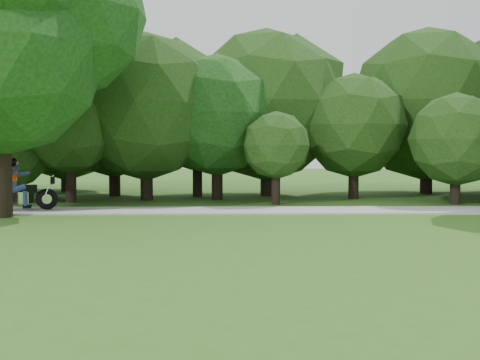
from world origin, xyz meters
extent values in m
plane|color=#37631C|center=(0.00, 0.00, 0.00)|extent=(100.00, 100.00, 0.00)
cube|color=#A1A19C|center=(0.00, 8.00, 0.03)|extent=(60.00, 2.20, 0.06)
cylinder|color=black|center=(-8.61, 14.48, 0.90)|extent=(0.49, 0.49, 1.80)
sphere|color=#1A3710|center=(-8.61, 14.48, 3.66)|extent=(5.72, 5.72, 5.72)
cylinder|color=black|center=(-11.87, 11.09, 0.54)|extent=(0.36, 0.36, 1.08)
sphere|color=#1A3710|center=(-11.87, 11.09, 2.10)|extent=(3.14, 3.14, 3.14)
cylinder|color=black|center=(-4.14, 12.65, 0.90)|extent=(0.45, 0.45, 1.80)
sphere|color=#133D11|center=(-4.14, 12.65, 3.40)|extent=(4.92, 4.92, 4.92)
cylinder|color=black|center=(-6.96, 12.48, 0.90)|extent=(0.50, 0.50, 1.80)
sphere|color=#1A3710|center=(-6.96, 12.48, 3.73)|extent=(5.93, 5.93, 5.93)
cylinder|color=black|center=(4.71, 10.42, 0.64)|extent=(0.37, 0.37, 1.28)
sphere|color=#1A3710|center=(4.71, 10.42, 2.40)|extent=(3.46, 3.46, 3.46)
cylinder|color=black|center=(-11.41, 17.24, 0.90)|extent=(0.57, 0.57, 1.80)
sphere|color=#1A3710|center=(-11.41, 17.24, 4.18)|extent=(7.32, 7.32, 7.32)
cylinder|color=black|center=(5.36, 15.69, 0.90)|extent=(0.55, 0.55, 1.80)
sphere|color=#1A3710|center=(5.36, 15.69, 4.07)|extent=(6.98, 6.98, 6.98)
cylinder|color=black|center=(1.45, 12.93, 0.80)|extent=(0.41, 0.41, 1.60)
sphere|color=#1A3710|center=(1.45, 12.93, 3.00)|extent=(4.29, 4.29, 4.29)
cylinder|color=black|center=(-2.02, 14.64, 0.90)|extent=(0.53, 0.53, 1.80)
sphere|color=#1A3710|center=(-2.02, 14.64, 3.96)|extent=(6.64, 6.64, 6.64)
cylinder|color=black|center=(-9.69, 11.40, 0.90)|extent=(0.40, 0.40, 1.80)
sphere|color=#1A3710|center=(-9.69, 11.40, 3.12)|extent=(4.06, 4.06, 4.06)
cylinder|color=black|center=(-5.01, 14.17, 0.90)|extent=(0.41, 0.41, 1.80)
sphere|color=#1A3710|center=(-5.01, 14.17, 3.15)|extent=(4.14, 4.14, 4.14)
cylinder|color=black|center=(-1.93, 10.46, 0.68)|extent=(0.33, 0.33, 1.37)
sphere|color=#1A3710|center=(-1.93, 10.46, 2.18)|extent=(2.51, 2.51, 2.51)
cylinder|color=black|center=(-10.50, 6.50, 2.10)|extent=(0.68, 0.68, 4.20)
sphere|color=#133D11|center=(-8.74, 7.30, 6.20)|extent=(5.12, 5.12, 5.12)
torus|color=black|center=(-9.62, 8.13, 0.41)|extent=(0.72, 0.38, 0.70)
cube|color=black|center=(-10.54, 7.87, 0.46)|extent=(1.13, 0.53, 0.32)
cube|color=silver|center=(-10.39, 7.91, 0.46)|extent=(0.55, 0.45, 0.40)
cube|color=black|center=(-10.15, 7.98, 0.76)|extent=(0.58, 0.43, 0.26)
cube|color=black|center=(-10.66, 7.84, 0.72)|extent=(0.58, 0.45, 0.10)
cylinder|color=silver|center=(-9.58, 8.14, 0.76)|extent=(0.39, 0.15, 0.89)
cylinder|color=silver|center=(-9.42, 8.18, 1.18)|extent=(0.21, 0.62, 0.04)
cube|color=#1A2947|center=(-10.66, 7.84, 0.86)|extent=(0.39, 0.44, 0.24)
cube|color=#1A2947|center=(-10.64, 7.84, 1.21)|extent=(0.36, 0.47, 0.56)
cube|color=#FF3D05|center=(-10.64, 7.84, 1.23)|extent=(0.40, 0.52, 0.44)
sphere|color=black|center=(-10.61, 7.85, 1.63)|extent=(0.28, 0.28, 0.28)
camera|label=1|loc=(-3.63, -11.58, 2.06)|focal=45.00mm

